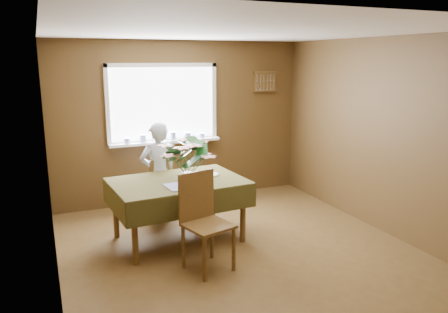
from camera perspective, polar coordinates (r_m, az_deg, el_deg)
name	(u,v)px	position (r m, az deg, el deg)	size (l,w,h in m)	color
floor	(242,254)	(5.22, 2.41, -12.56)	(4.50, 4.50, 0.00)	brown
ceiling	(245,32)	(4.73, 2.71, 16.00)	(4.50, 4.50, 0.00)	white
wall_back	(182,122)	(6.89, -5.54, 4.48)	(4.00, 4.00, 0.00)	brown
wall_front	(394,214)	(3.02, 21.35, -7.04)	(4.00, 4.00, 0.00)	brown
wall_left	(49,166)	(4.37, -21.86, -1.14)	(4.50, 4.50, 0.00)	brown
wall_right	(385,137)	(5.95, 20.23, 2.46)	(4.50, 4.50, 0.00)	brown
window_assembly	(164,117)	(6.74, -7.86, 5.10)	(1.72, 0.20, 1.22)	white
spoon_rack	(265,82)	(7.37, 5.41, 9.70)	(0.44, 0.05, 0.33)	brown
dining_table	(178,188)	(5.39, -6.03, -4.07)	(1.67, 1.21, 0.78)	brown
chair_far	(159,185)	(6.19, -8.53, -3.76)	(0.48, 0.48, 0.89)	brown
chair_near	(203,217)	(4.72, -2.75, -7.93)	(0.56, 0.56, 1.05)	brown
seated_woman	(158,173)	(6.05, -8.58, -2.10)	(0.51, 0.33, 1.40)	white
flower_bouquet	(187,157)	(5.13, -4.87, -0.04)	(0.59, 0.59, 0.50)	white
side_plate	(209,174)	(5.58, -1.97, -2.35)	(0.24, 0.24, 0.01)	white
table_knife	(194,182)	(5.24, -3.88, -3.36)	(0.02, 0.21, 0.00)	silver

